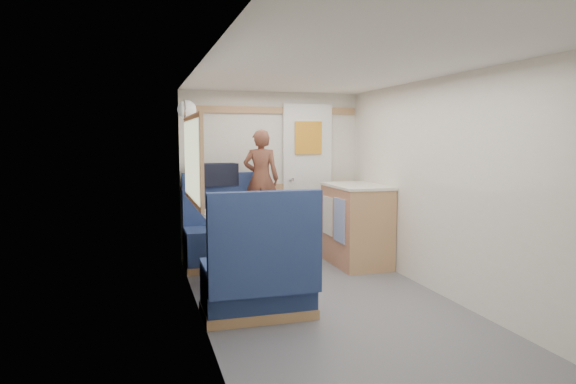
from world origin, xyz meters
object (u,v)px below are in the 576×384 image
object	(u,v)px
dinette_table	(239,230)
cheese_block	(253,213)
bench_far	(224,240)
galley_counter	(356,224)
duffel_bag	(213,175)
tumbler_right	(237,205)
bench_near	(259,281)
person	(261,179)
wine_glass	(239,202)
bread_loaf	(250,207)
dome_light	(187,110)
orange_fruit	(266,211)
beer_glass	(263,209)
tray	(248,217)
pepper_grinder	(238,209)
tumbler_left	(229,214)

from	to	relation	value
dinette_table	cheese_block	world-z (taller)	cheese_block
bench_far	galley_counter	bearing A→B (deg)	-12.10
duffel_bag	bench_far	bearing A→B (deg)	-80.61
tumbler_right	bench_near	bearing A→B (deg)	-91.59
person	wine_glass	world-z (taller)	person
bread_loaf	tumbler_right	bearing A→B (deg)	153.89
dome_light	orange_fruit	bearing A→B (deg)	-59.16
galley_counter	bread_loaf	size ratio (longest dim) A/B	4.12
dinette_table	wine_glass	world-z (taller)	wine_glass
person	duffel_bag	bearing A→B (deg)	-16.63
dinette_table	bench_far	world-z (taller)	bench_far
dome_light	cheese_block	world-z (taller)	dome_light
wine_glass	beer_glass	distance (m)	0.24
person	bread_loaf	world-z (taller)	person
galley_counter	cheese_block	xyz separation A→B (m)	(-1.36, -0.71, 0.29)
tray	tumbler_right	bearing A→B (deg)	91.19
bench_near	dome_light	world-z (taller)	dome_light
dinette_table	bread_loaf	xyz separation A→B (m)	(0.15, 0.17, 0.20)
dinette_table	tumbler_right	size ratio (longest dim) A/B	7.75
duffel_bag	tumbler_right	size ratio (longest dim) A/B	4.49
bench_near	beer_glass	bearing A→B (deg)	74.37
wine_glass	bread_loaf	distance (m)	0.29
duffel_bag	orange_fruit	bearing A→B (deg)	-84.71
dinette_table	bench_far	distance (m)	0.90
galley_counter	tumbler_right	size ratio (longest dim) A/B	7.75
dinette_table	bench_near	world-z (taller)	bench_near
tray	beer_glass	xyz separation A→B (m)	(0.18, 0.21, 0.04)
person	bread_loaf	xyz separation A→B (m)	(-0.25, -0.59, -0.23)
wine_glass	pepper_grinder	size ratio (longest dim) A/B	1.69
wine_glass	tumbler_left	bearing A→B (deg)	-117.23
beer_glass	galley_counter	bearing A→B (deg)	26.15
dome_light	tumbler_right	bearing A→B (deg)	-55.71
beer_glass	pepper_grinder	xyz separation A→B (m)	(-0.23, 0.05, -0.00)
galley_counter	tumbler_left	size ratio (longest dim) A/B	7.76
tumbler_right	beer_glass	xyz separation A→B (m)	(0.19, -0.29, -0.01)
wine_glass	beer_glass	xyz separation A→B (m)	(0.23, -0.01, -0.07)
tray	pepper_grinder	xyz separation A→B (m)	(-0.05, 0.26, 0.04)
tray	dome_light	bearing A→B (deg)	111.10
bench_near	tumbler_right	xyz separation A→B (m)	(0.03, 1.10, 0.48)
galley_counter	orange_fruit	xyz separation A→B (m)	(-1.24, -0.73, 0.31)
dinette_table	galley_counter	distance (m)	1.57
person	tumbler_right	size ratio (longest dim) A/B	9.20
person	pepper_grinder	xyz separation A→B (m)	(-0.41, -0.77, -0.23)
bench_far	wine_glass	xyz separation A→B (m)	(-0.01, -0.92, 0.54)
dinette_table	cheese_block	size ratio (longest dim) A/B	10.08
galley_counter	wine_glass	bearing A→B (deg)	-157.82
tumbler_left	bread_loaf	world-z (taller)	tumbler_left
dinette_table	tray	distance (m)	0.31
bench_near	pepper_grinder	world-z (taller)	bench_near
tray	tumbler_left	world-z (taller)	tumbler_left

